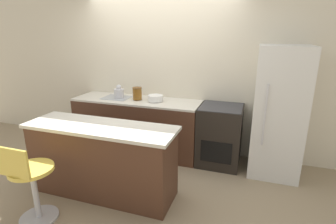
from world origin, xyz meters
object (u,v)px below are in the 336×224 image
at_px(refrigerator, 278,112).
at_px(stool_chair, 31,183).
at_px(kettle, 119,93).
at_px(oven_range, 220,135).
at_px(mixing_bowl, 155,98).

height_order(refrigerator, stool_chair, refrigerator).
bearing_deg(kettle, oven_range, 0.56).
bearing_deg(mixing_bowl, refrigerator, -0.06).
bearing_deg(refrigerator, kettle, 179.95).
distance_m(oven_range, kettle, 1.77).
bearing_deg(stool_chair, refrigerator, 38.40).
xyz_separation_m(stool_chair, mixing_bowl, (0.64, 1.94, 0.50)).
bearing_deg(kettle, stool_chair, -89.78).
height_order(refrigerator, mixing_bowl, refrigerator).
bearing_deg(refrigerator, stool_chair, -141.60).
bearing_deg(refrigerator, oven_range, 178.65).
bearing_deg(stool_chair, mixing_bowl, 71.81).
height_order(refrigerator, kettle, refrigerator).
height_order(oven_range, kettle, kettle).
relative_size(oven_range, mixing_bowl, 3.81).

